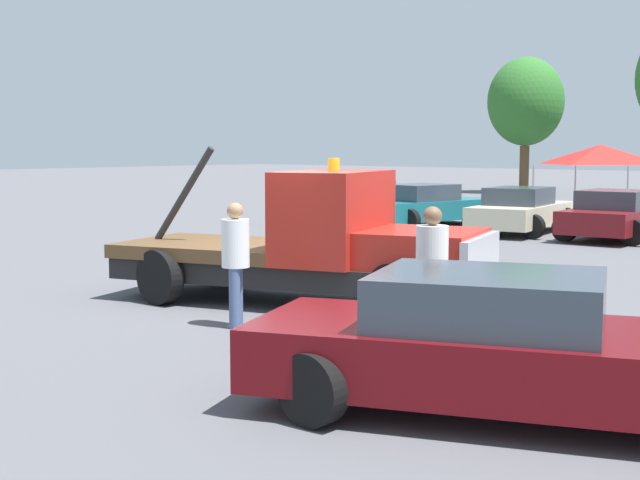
% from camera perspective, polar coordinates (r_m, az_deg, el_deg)
% --- Properties ---
extents(ground_plane, '(160.00, 160.00, 0.00)m').
position_cam_1_polar(ground_plane, '(14.41, -1.51, -4.02)').
color(ground_plane, '#545459').
extents(tow_truck, '(6.34, 3.74, 2.51)m').
position_cam_1_polar(tow_truck, '(14.12, -0.18, -0.45)').
color(tow_truck, black).
rests_on(tow_truck, ground).
extents(foreground_car, '(5.27, 3.60, 1.34)m').
position_cam_1_polar(foreground_car, '(8.52, 11.97, -6.72)').
color(foreground_car, '#5B0A0F').
rests_on(foreground_car, ground).
extents(person_near_truck, '(0.40, 0.40, 1.78)m').
position_cam_1_polar(person_near_truck, '(10.99, 7.17, -1.77)').
color(person_near_truck, '#475B84').
rests_on(person_near_truck, ground).
extents(person_at_hood, '(0.39, 0.39, 1.74)m').
position_cam_1_polar(person_at_hood, '(12.37, -5.43, -1.00)').
color(person_at_hood, '#475B84').
rests_on(person_at_hood, ground).
extents(parked_car_orange, '(2.84, 5.04, 1.34)m').
position_cam_1_polar(parked_car_orange, '(30.48, 2.74, 2.51)').
color(parked_car_orange, orange).
rests_on(parked_car_orange, ground).
extents(parked_car_teal, '(2.93, 4.96, 1.34)m').
position_cam_1_polar(parked_car_teal, '(28.02, 6.70, 2.17)').
color(parked_car_teal, '#196670').
rests_on(parked_car_teal, ground).
extents(parked_car_cream, '(2.85, 4.77, 1.34)m').
position_cam_1_polar(parked_car_cream, '(26.45, 12.72, 1.83)').
color(parked_car_cream, beige).
rests_on(parked_car_cream, ground).
extents(parked_car_maroon, '(2.61, 4.45, 1.34)m').
position_cam_1_polar(parked_car_maroon, '(25.39, 18.52, 1.50)').
color(parked_car_maroon, maroon).
rests_on(parked_car_maroon, ground).
extents(canopy_tent_red, '(3.57, 3.57, 2.58)m').
position_cam_1_polar(canopy_tent_red, '(34.07, 17.52, 5.24)').
color(canopy_tent_red, '#9E9EA3').
rests_on(canopy_tent_red, ground).
extents(tree_center, '(4.06, 4.06, 7.26)m').
position_cam_1_polar(tree_center, '(49.38, 13.03, 8.60)').
color(tree_center, brown).
rests_on(tree_center, ground).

